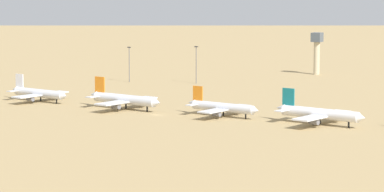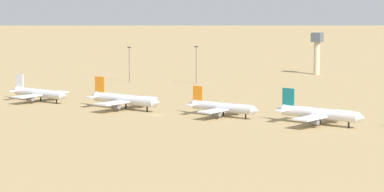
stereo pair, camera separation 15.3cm
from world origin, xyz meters
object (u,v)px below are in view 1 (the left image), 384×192
parked_jet_teal_4 (319,114)px  control_tower (317,49)px  parked_jet_orange_3 (222,107)px  light_pole_mid (196,62)px  parked_jet_orange_2 (124,99)px  parked_jet_white_1 (39,93)px  light_pole_west (129,62)px

parked_jet_teal_4 → control_tower: size_ratio=1.64×
parked_jet_orange_3 → light_pole_mid: light_pole_mid is taller
parked_jet_orange_2 → parked_jet_teal_4: (81.29, 0.62, -0.00)m
parked_jet_white_1 → parked_jet_orange_3: 86.25m
parked_jet_orange_2 → light_pole_mid: light_pole_mid is taller
parked_jet_white_1 → parked_jet_orange_2: parked_jet_orange_2 is taller
parked_jet_white_1 → light_pole_mid: light_pole_mid is taller
control_tower → light_pole_west: size_ratio=1.27×
parked_jet_orange_3 → light_pole_mid: bearing=132.1°
parked_jet_white_1 → parked_jet_orange_3: parked_jet_white_1 is taller
parked_jet_orange_3 → control_tower: size_ratio=1.46×
parked_jet_teal_4 → light_pole_west: size_ratio=2.09×
parked_jet_orange_2 → control_tower: control_tower is taller
light_pole_mid → parked_jet_teal_4: bearing=-42.5°
parked_jet_orange_2 → parked_jet_white_1: bearing=-174.3°
light_pole_west → parked_jet_orange_3: bearing=-40.9°
parked_jet_white_1 → light_pole_west: bearing=104.1°
light_pole_west → parked_jet_orange_2: bearing=-58.3°
parked_jet_teal_4 → control_tower: bearing=121.4°
control_tower → light_pole_west: (-65.88, -78.81, -3.39)m
parked_jet_orange_2 → parked_jet_orange_3: size_ratio=1.13×
parked_jet_orange_3 → control_tower: 162.36m
parked_jet_orange_2 → control_tower: 162.03m
parked_jet_white_1 → parked_jet_orange_2: size_ratio=0.90×
parked_jet_white_1 → parked_jet_orange_2: bearing=6.2°
parked_jet_white_1 → light_pole_mid: 94.26m
parked_jet_white_1 → parked_jet_orange_3: (86.24, -0.80, -0.04)m
light_pole_mid → light_pole_west: bearing=-161.1°
parked_jet_teal_4 → light_pole_west: bearing=157.3°
control_tower → parked_jet_teal_4: bearing=-67.6°
parked_jet_orange_3 → light_pole_mid: 110.90m
control_tower → light_pole_mid: size_ratio=1.22×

